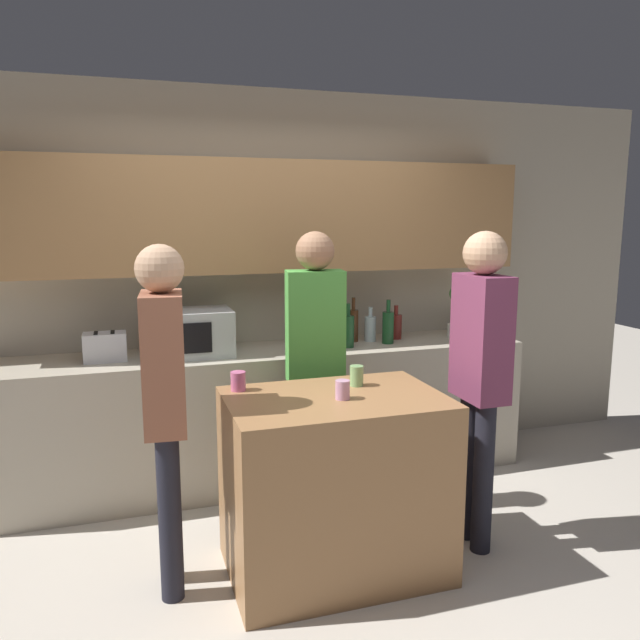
# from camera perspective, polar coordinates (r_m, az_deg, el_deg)

# --- Properties ---
(ground_plane) EXTENTS (14.00, 14.00, 0.00)m
(ground_plane) POSITION_cam_1_polar(r_m,az_deg,el_deg) (3.38, 1.47, -23.37)
(ground_plane) COLOR beige
(back_wall) EXTENTS (6.40, 0.40, 2.70)m
(back_wall) POSITION_cam_1_polar(r_m,az_deg,el_deg) (4.45, -5.52, 5.69)
(back_wall) COLOR #B2A893
(back_wall) RESTS_ON ground_plane
(back_counter) EXTENTS (3.60, 0.62, 0.93)m
(back_counter) POSITION_cam_1_polar(r_m,az_deg,el_deg) (4.39, -4.53, -8.65)
(back_counter) COLOR #B7AD99
(back_counter) RESTS_ON ground_plane
(kitchen_island) EXTENTS (1.09, 0.74, 0.94)m
(kitchen_island) POSITION_cam_1_polar(r_m,az_deg,el_deg) (3.33, 1.35, -14.75)
(kitchen_island) COLOR #996B42
(kitchen_island) RESTS_ON ground_plane
(microwave) EXTENTS (0.52, 0.39, 0.30)m
(microwave) POSITION_cam_1_polar(r_m,az_deg,el_deg) (4.16, -11.68, -1.14)
(microwave) COLOR #B7BABC
(microwave) RESTS_ON back_counter
(toaster) EXTENTS (0.26, 0.16, 0.18)m
(toaster) POSITION_cam_1_polar(r_m,az_deg,el_deg) (4.15, -19.05, -2.33)
(toaster) COLOR silver
(toaster) RESTS_ON back_counter
(potted_plant) EXTENTS (0.14, 0.14, 0.39)m
(potted_plant) POSITION_cam_1_polar(r_m,az_deg,el_deg) (4.76, 12.45, 0.79)
(potted_plant) COLOR silver
(potted_plant) RESTS_ON back_counter
(bottle_0) EXTENTS (0.07, 0.07, 0.32)m
(bottle_0) POSITION_cam_1_polar(r_m,az_deg,el_deg) (4.35, -0.24, -0.84)
(bottle_0) COLOR #194723
(bottle_0) RESTS_ON back_counter
(bottle_1) EXTENTS (0.07, 0.07, 0.24)m
(bottle_1) POSITION_cam_1_polar(r_m,az_deg,el_deg) (4.36, 1.23, -1.22)
(bottle_1) COLOR #472814
(bottle_1) RESTS_ON back_counter
(bottle_2) EXTENTS (0.08, 0.08, 0.31)m
(bottle_2) POSITION_cam_1_polar(r_m,az_deg,el_deg) (4.32, 2.59, -0.96)
(bottle_2) COLOR #194723
(bottle_2) RESTS_ON back_counter
(bottle_3) EXTENTS (0.07, 0.07, 0.32)m
(bottle_3) POSITION_cam_1_polar(r_m,az_deg,el_deg) (4.51, 3.07, -0.44)
(bottle_3) COLOR #472814
(bottle_3) RESTS_ON back_counter
(bottle_4) EXTENTS (0.08, 0.08, 0.25)m
(bottle_4) POSITION_cam_1_polar(r_m,az_deg,el_deg) (4.54, 4.61, -0.75)
(bottle_4) COLOR silver
(bottle_4) RESTS_ON back_counter
(bottle_5) EXTENTS (0.08, 0.08, 0.32)m
(bottle_5) POSITION_cam_1_polar(r_m,az_deg,el_deg) (4.47, 6.24, -0.62)
(bottle_5) COLOR #194723
(bottle_5) RESTS_ON back_counter
(bottle_6) EXTENTS (0.09, 0.09, 0.25)m
(bottle_6) POSITION_cam_1_polar(r_m,az_deg,el_deg) (4.64, 6.95, -0.55)
(bottle_6) COLOR maroon
(bottle_6) RESTS_ON back_counter
(cup_0) EXTENTS (0.07, 0.07, 0.11)m
(cup_0) POSITION_cam_1_polar(r_m,az_deg,el_deg) (3.34, 3.37, -5.11)
(cup_0) COLOR #81B16E
(cup_0) RESTS_ON kitchen_island
(cup_1) EXTENTS (0.07, 0.07, 0.10)m
(cup_1) POSITION_cam_1_polar(r_m,az_deg,el_deg) (3.11, 2.07, -6.39)
(cup_1) COLOR #D098BC
(cup_1) RESTS_ON kitchen_island
(cup_2) EXTENTS (0.08, 0.08, 0.10)m
(cup_2) POSITION_cam_1_polar(r_m,az_deg,el_deg) (3.28, -7.49, -5.57)
(cup_2) COLOR #D46699
(cup_2) RESTS_ON kitchen_island
(person_left) EXTENTS (0.36, 0.24, 1.74)m
(person_left) POSITION_cam_1_polar(r_m,az_deg,el_deg) (3.74, -0.44, -2.62)
(person_left) COLOR black
(person_left) RESTS_ON ground_plane
(person_center) EXTENTS (0.22, 0.35, 1.71)m
(person_center) POSITION_cam_1_polar(r_m,az_deg,el_deg) (3.05, -14.00, -6.24)
(person_center) COLOR black
(person_center) RESTS_ON ground_plane
(person_right) EXTENTS (0.23, 0.34, 1.76)m
(person_right) POSITION_cam_1_polar(r_m,az_deg,el_deg) (3.48, 14.44, -3.72)
(person_right) COLOR black
(person_right) RESTS_ON ground_plane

